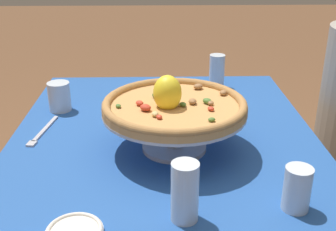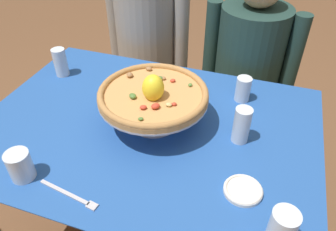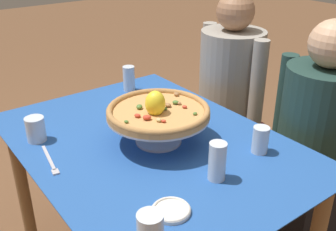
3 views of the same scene
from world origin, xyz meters
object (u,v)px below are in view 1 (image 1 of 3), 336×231
dinner_fork (42,132)px  pizza_stand (174,122)px  water_glass_back_left (217,73)px  water_glass_side_right (185,195)px  pizza (174,104)px  water_glass_back_right (297,191)px  water_glass_front_left (60,98)px

dinner_fork → pizza_stand: bearing=74.4°
water_glass_back_left → dinner_fork: 0.74m
water_glass_side_right → pizza: bearing=-178.1°
pizza_stand → pizza: size_ratio=1.00×
water_glass_side_right → water_glass_back_left: bearing=168.1°
water_glass_back_left → water_glass_side_right: bearing=-11.9°
pizza → dinner_fork: 0.45m
pizza → water_glass_back_right: 0.41m
water_glass_back_right → pizza_stand: bearing=-138.4°
water_glass_side_right → dinner_fork: bearing=-136.6°
water_glass_back_right → water_glass_front_left: bearing=-132.5°
pizza_stand → water_glass_back_left: size_ratio=3.08×
water_glass_back_right → pizza: bearing=-138.2°
water_glass_side_right → water_glass_front_left: (-0.63, -0.40, -0.02)m
pizza → water_glass_front_left: size_ratio=3.99×
pizza_stand → pizza: 0.05m
pizza → water_glass_back_left: bearing=160.2°
water_glass_back_right → water_glass_back_left: bearing=-175.0°
water_glass_front_left → water_glass_back_left: water_glass_back_left is taller
pizza → water_glass_back_left: 0.58m
water_glass_side_right → water_glass_back_left: size_ratio=1.06×
water_glass_back_left → water_glass_back_right: 0.84m
water_glass_back_left → water_glass_back_right: water_glass_back_left is taller
water_glass_back_right → dinner_fork: bearing=-121.5°
water_glass_back_right → water_glass_side_right: bearing=-82.9°
water_glass_side_right → dinner_fork: (-0.44, -0.42, -0.06)m
water_glass_front_left → water_glass_back_right: (0.60, 0.66, 0.00)m
pizza_stand → pizza: pizza is taller
pizza → water_glass_side_right: 0.34m
water_glass_side_right → dinner_fork: size_ratio=0.64×
pizza_stand → water_glass_back_right: (0.30, 0.26, -0.04)m
water_glass_side_right → water_glass_front_left: water_glass_side_right is taller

